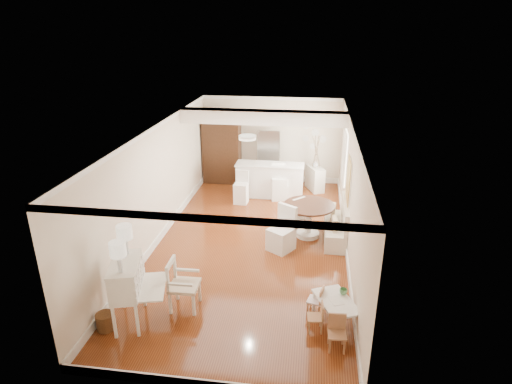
% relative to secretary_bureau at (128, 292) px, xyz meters
% --- Properties ---
extents(room, '(9.00, 9.04, 2.82)m').
position_rel_secretary_bureau_xyz_m(room, '(1.74, 3.49, 1.38)').
color(room, brown).
rests_on(room, ground).
extents(secretary_bureau, '(1.15, 1.16, 1.20)m').
position_rel_secretary_bureau_xyz_m(secretary_bureau, '(0.00, 0.00, 0.00)').
color(secretary_bureau, white).
rests_on(secretary_bureau, ground).
extents(gustavian_armchair, '(0.57, 0.57, 0.98)m').
position_rel_secretary_bureau_xyz_m(gustavian_armchair, '(0.85, 0.52, -0.11)').
color(gustavian_armchair, white).
rests_on(gustavian_armchair, ground).
extents(wicker_basket, '(0.38, 0.38, 0.31)m').
position_rel_secretary_bureau_xyz_m(wicker_basket, '(-0.35, -0.27, -0.45)').
color(wicker_basket, brown).
rests_on(wicker_basket, ground).
extents(kids_table, '(0.88, 1.05, 0.45)m').
position_rel_secretary_bureau_xyz_m(kids_table, '(3.60, 0.46, -0.37)').
color(kids_table, white).
rests_on(kids_table, ground).
extents(kids_chair_a, '(0.29, 0.29, 0.55)m').
position_rel_secretary_bureau_xyz_m(kids_chair_a, '(3.25, 0.20, -0.33)').
color(kids_chair_a, '#A4734A').
rests_on(kids_chair_a, ground).
extents(kids_chair_b, '(0.33, 0.33, 0.56)m').
position_rel_secretary_bureau_xyz_m(kids_chair_b, '(3.25, 0.69, -0.32)').
color(kids_chair_b, tan).
rests_on(kids_chair_b, ground).
extents(kids_chair_c, '(0.31, 0.31, 0.61)m').
position_rel_secretary_bureau_xyz_m(kids_chair_c, '(3.60, -0.21, -0.30)').
color(kids_chair_c, '#A36E4A').
rests_on(kids_chair_c, ground).
extents(banquette, '(0.52, 1.60, 0.98)m').
position_rel_secretary_bureau_xyz_m(banquette, '(3.69, 3.66, -0.11)').
color(banquette, silver).
rests_on(banquette, ground).
extents(dining_table, '(1.40, 1.40, 0.85)m').
position_rel_secretary_bureau_xyz_m(dining_table, '(3.04, 3.73, -0.17)').
color(dining_table, '#432215').
rests_on(dining_table, ground).
extents(slip_chair_near, '(0.71, 0.72, 1.07)m').
position_rel_secretary_bureau_xyz_m(slip_chair_near, '(2.43, 2.95, -0.07)').
color(slip_chair_near, white).
rests_on(slip_chair_near, ground).
extents(slip_chair_far, '(0.58, 0.58, 0.85)m').
position_rel_secretary_bureau_xyz_m(slip_chair_far, '(2.65, 4.23, -0.17)').
color(slip_chair_far, silver).
rests_on(slip_chair_far, ground).
extents(breakfast_counter, '(2.05, 0.65, 1.03)m').
position_rel_secretary_bureau_xyz_m(breakfast_counter, '(1.80, 6.26, -0.09)').
color(breakfast_counter, white).
rests_on(breakfast_counter, ground).
extents(bar_stool_left, '(0.41, 0.41, 0.97)m').
position_rel_secretary_bureau_xyz_m(bar_stool_left, '(1.03, 5.60, -0.12)').
color(bar_stool_left, white).
rests_on(bar_stool_left, ground).
extents(bar_stool_right, '(0.52, 0.52, 1.09)m').
position_rel_secretary_bureau_xyz_m(bar_stool_right, '(2.09, 6.06, -0.06)').
color(bar_stool_right, white).
rests_on(bar_stool_right, ground).
extents(pantry_cabinet, '(1.20, 0.60, 2.30)m').
position_rel_secretary_bureau_xyz_m(pantry_cabinet, '(0.10, 7.34, 0.55)').
color(pantry_cabinet, '#381E11').
rests_on(pantry_cabinet, ground).
extents(fridge, '(0.75, 0.65, 1.80)m').
position_rel_secretary_bureau_xyz_m(fridge, '(2.00, 7.31, 0.30)').
color(fridge, silver).
rests_on(fridge, ground).
extents(sideboard, '(0.64, 0.87, 0.76)m').
position_rel_secretary_bureau_xyz_m(sideboard, '(3.16, 6.99, -0.22)').
color(sideboard, beige).
rests_on(sideboard, ground).
extents(pencil_cup, '(0.17, 0.17, 0.11)m').
position_rel_secretary_bureau_xyz_m(pencil_cup, '(3.73, 0.68, -0.09)').
color(pencil_cup, '#5B9D65').
rests_on(pencil_cup, kids_table).
extents(branch_vase, '(0.21, 0.21, 0.18)m').
position_rel_secretary_bureau_xyz_m(branch_vase, '(3.16, 7.02, 0.25)').
color(branch_vase, silver).
rests_on(branch_vase, sideboard).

